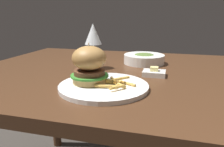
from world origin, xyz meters
TOP-DOWN VIEW (x-y plane):
  - dining_table at (0.00, 0.00)m, footprint 1.37×0.99m
  - main_plate at (-0.03, -0.24)m, footprint 0.29×0.29m
  - burger_sandwich at (-0.08, -0.24)m, footprint 0.13×0.13m
  - fries_pile at (0.01, -0.25)m, footprint 0.13×0.11m
  - wine_glass at (-0.16, 0.01)m, footprint 0.08×0.08m
  - butter_dish at (0.11, -0.05)m, footprint 0.09×0.07m
  - soup_bowl at (0.05, 0.17)m, footprint 0.20×0.20m

SIDE VIEW (x-z plane):
  - dining_table at x=0.00m, z-range 0.29..1.03m
  - main_plate at x=-0.03m, z-range 0.74..0.75m
  - butter_dish at x=0.11m, z-range 0.73..0.77m
  - fries_pile at x=0.01m, z-range 0.75..0.78m
  - soup_bowl at x=0.05m, z-range 0.74..0.79m
  - burger_sandwich at x=-0.08m, z-range 0.75..0.88m
  - wine_glass at x=-0.16m, z-range 0.79..0.98m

